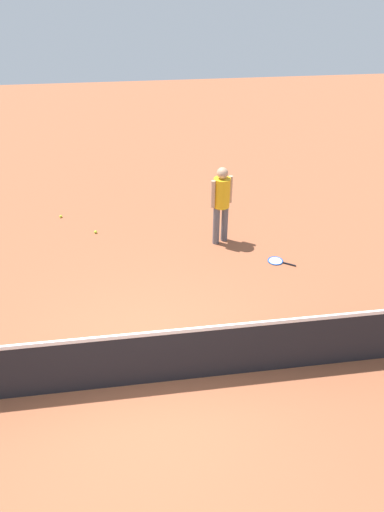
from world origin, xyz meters
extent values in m
plane|color=#9E5638|center=(0.00, 0.00, 0.00)|extent=(40.00, 40.00, 0.00)
cube|color=black|center=(0.00, 0.00, 0.46)|extent=(10.00, 0.02, 0.91)
cube|color=white|center=(0.00, 0.00, 0.94)|extent=(10.00, 0.04, 0.06)
cylinder|color=#595960|center=(-1.64, -3.68, 0.42)|extent=(0.19, 0.19, 0.85)
cylinder|color=#595960|center=(-1.84, -3.77, 0.42)|extent=(0.19, 0.19, 0.85)
cylinder|color=yellow|center=(-1.74, -3.72, 1.16)|extent=(0.45, 0.45, 0.62)
cylinder|color=tan|center=(-1.54, -3.63, 1.18)|extent=(0.12, 0.12, 0.58)
cylinder|color=tan|center=(-1.93, -3.82, 1.18)|extent=(0.12, 0.12, 0.58)
sphere|color=tan|center=(-1.74, -3.72, 1.58)|extent=(0.31, 0.31, 0.23)
torus|color=blue|center=(-2.71, -2.81, 0.01)|extent=(0.44, 0.44, 0.02)
cylinder|color=silver|center=(-2.71, -2.81, 0.01)|extent=(0.37, 0.37, 0.00)
cylinder|color=black|center=(-2.94, -2.64, 0.02)|extent=(0.25, 0.18, 0.03)
sphere|color=#C6E033|center=(0.95, -4.46, 0.03)|extent=(0.07, 0.07, 0.07)
sphere|color=#C6E033|center=(1.80, -5.32, 0.03)|extent=(0.07, 0.07, 0.07)
camera|label=1|loc=(0.01, 4.47, 5.07)|focal=31.54mm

